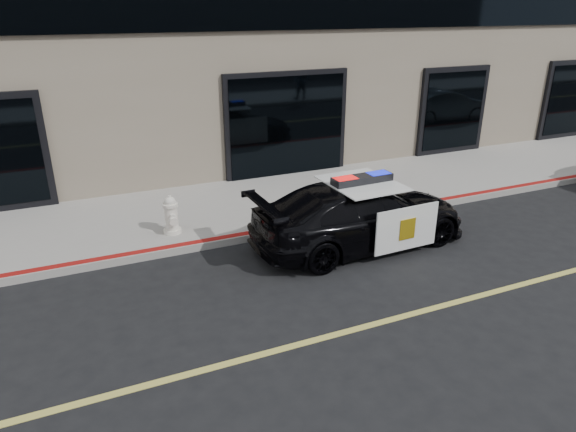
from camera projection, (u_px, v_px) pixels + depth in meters
name	position (u px, v px, depth m)	size (l,w,h in m)	color
ground	(505.00, 289.00, 8.63)	(120.00, 120.00, 0.00)	black
sidewalk_n	(349.00, 190.00, 13.05)	(60.00, 3.50, 0.15)	gray
police_car	(360.00, 214.00, 10.02)	(2.18, 4.52, 1.44)	black
fire_hydrant	(171.00, 216.00, 10.26)	(0.36, 0.50, 0.79)	white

